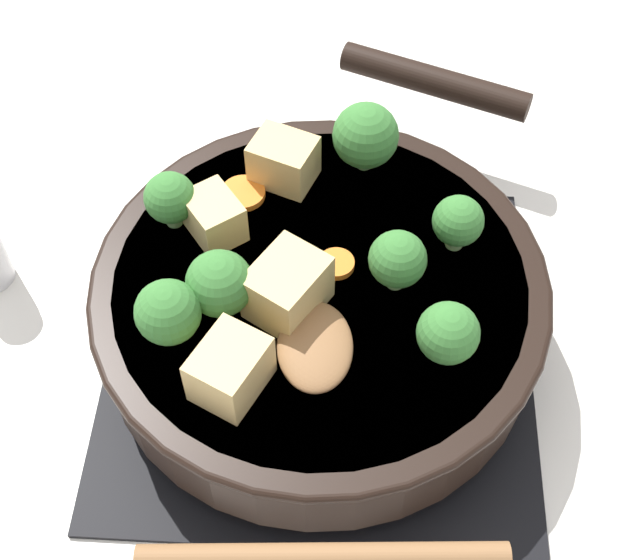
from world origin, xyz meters
TOP-DOWN VIEW (x-y plane):
  - ground_plane at (0.00, 0.00)m, footprint 2.40×2.40m
  - front_burner_grate at (0.00, 0.00)m, footprint 0.31×0.31m
  - skillet_pan at (-0.00, -0.00)m, footprint 0.32×0.41m
  - wooden_spoon at (-0.01, 0.13)m, footprint 0.20×0.18m
  - tofu_cube_center_large at (0.02, 0.02)m, footprint 0.06×0.06m
  - tofu_cube_near_handle at (0.07, -0.04)m, footprint 0.05×0.05m
  - tofu_cube_east_chunk at (0.05, 0.08)m, footprint 0.05×0.06m
  - tofu_cube_west_chunk at (0.03, -0.09)m, footprint 0.05×0.05m
  - broccoli_floret_near_spoon at (0.10, -0.05)m, footprint 0.04×0.04m
  - broccoli_floret_center_top at (0.09, 0.05)m, footprint 0.04×0.04m
  - broccoli_floret_east_rim at (0.06, 0.03)m, footprint 0.04×0.04m
  - broccoli_floret_west_rim at (-0.03, -0.11)m, footprint 0.05×0.05m
  - broccoli_floret_north_edge at (-0.08, 0.06)m, footprint 0.04×0.04m
  - broccoli_floret_south_cluster at (-0.09, -0.04)m, footprint 0.04×0.04m
  - broccoli_floret_mid_floret at (-0.05, -0.00)m, footprint 0.04×0.04m
  - carrot_slice_orange_thin at (0.06, -0.07)m, footprint 0.03×0.03m
  - carrot_slice_near_center at (-0.01, -0.01)m, footprint 0.02×0.02m

SIDE VIEW (x-z plane):
  - ground_plane at x=0.00m, z-range 0.00..0.00m
  - front_burner_grate at x=0.00m, z-range 0.00..0.03m
  - skillet_pan at x=0.00m, z-range 0.03..0.09m
  - carrot_slice_orange_thin at x=0.06m, z-range 0.08..0.09m
  - carrot_slice_near_center at x=-0.01m, z-range 0.08..0.09m
  - wooden_spoon at x=-0.01m, z-range 0.08..0.10m
  - tofu_cube_near_handle at x=0.07m, z-range 0.08..0.12m
  - tofu_cube_west_chunk at x=0.03m, z-range 0.08..0.12m
  - tofu_cube_east_chunk at x=0.05m, z-range 0.08..0.12m
  - tofu_cube_center_large at x=0.02m, z-range 0.08..0.12m
  - broccoli_floret_south_cluster at x=-0.09m, z-range 0.09..0.13m
  - broccoli_floret_near_spoon at x=0.10m, z-range 0.09..0.13m
  - broccoli_floret_mid_floret at x=-0.05m, z-range 0.09..0.13m
  - broccoli_floret_north_edge at x=-0.08m, z-range 0.09..0.13m
  - broccoli_floret_center_top at x=0.09m, z-range 0.09..0.14m
  - broccoli_floret_east_rim at x=0.06m, z-range 0.09..0.14m
  - broccoli_floret_west_rim at x=-0.03m, z-range 0.09..0.14m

